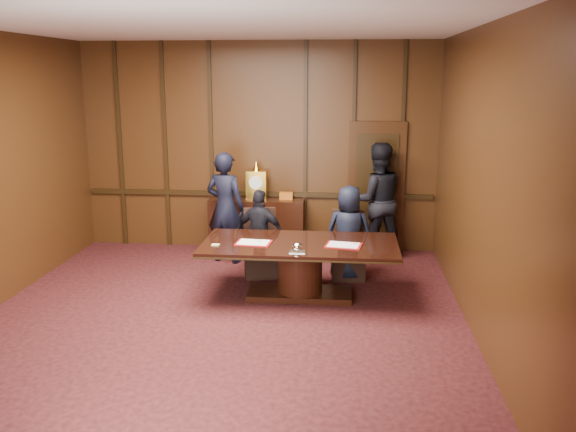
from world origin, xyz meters
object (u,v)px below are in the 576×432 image
(conference_table, at_px, (300,261))
(signatory_right, at_px, (349,233))
(witness_left, at_px, (225,208))
(witness_right, at_px, (377,201))
(sideboard, at_px, (257,223))
(signatory_left, at_px, (260,234))

(conference_table, bearing_deg, signatory_right, 50.91)
(witness_left, xyz_separation_m, witness_right, (2.41, 0.50, 0.06))
(sideboard, relative_size, signatory_left, 1.22)
(signatory_right, xyz_separation_m, witness_right, (0.46, 1.20, 0.25))
(signatory_left, xyz_separation_m, signatory_right, (1.30, 0.00, 0.04))
(witness_right, bearing_deg, sideboard, -14.65)
(signatory_left, relative_size, signatory_right, 0.94)
(witness_left, bearing_deg, witness_right, -151.08)
(signatory_left, height_order, signatory_right, signatory_right)
(signatory_left, height_order, witness_left, witness_left)
(sideboard, bearing_deg, conference_table, -67.40)
(sideboard, height_order, witness_left, witness_left)
(signatory_left, distance_m, witness_left, 0.99)
(signatory_left, bearing_deg, sideboard, -66.29)
(conference_table, distance_m, witness_right, 2.33)
(signatory_right, bearing_deg, signatory_left, 4.14)
(witness_right, bearing_deg, signatory_right, 59.11)
(signatory_right, distance_m, witness_left, 2.09)
(signatory_left, xyz_separation_m, witness_right, (1.76, 1.20, 0.29))
(conference_table, relative_size, witness_left, 1.47)
(signatory_right, height_order, witness_left, witness_left)
(signatory_right, bearing_deg, conference_table, 55.05)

